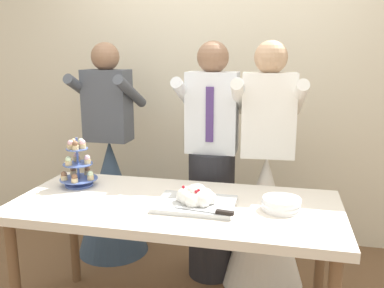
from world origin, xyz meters
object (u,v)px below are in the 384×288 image
Objects in this scene: person_groom at (212,176)px; dessert_table at (175,215)px; cupcake_stand at (78,166)px; plate_stack at (281,204)px; main_cake_tray at (196,199)px; person_bride at (265,204)px; person_guest at (111,182)px.

dessert_table is at bearing -98.51° from person_groom.
cupcake_stand reaches higher than plate_stack.
cupcake_stand is at bearing 173.80° from plate_stack.
main_cake_tray reaches higher than plate_stack.
plate_stack is at bearing -6.20° from cupcake_stand.
main_cake_tray is 0.75m from person_bride.
cupcake_stand is at bearing -82.43° from person_guest.
person_bride is at bearing 100.37° from plate_stack.
person_groom is (0.09, 0.62, 0.05)m from dessert_table.
person_bride is 1.23m from person_guest.
main_cake_tray is at bearing -87.38° from person_groom.
person_groom is at bearing 174.74° from person_bride.
cupcake_stand is 0.70× the size of main_cake_tray.
main_cake_tray is (0.78, -0.18, -0.08)m from cupcake_stand.
person_bride is (0.37, -0.03, -0.16)m from person_groom.
person_guest is (-0.87, 0.84, -0.23)m from main_cake_tray.
person_groom reaches higher than main_cake_tray.
main_cake_tray is 0.26× the size of person_bride.
person_groom is (-0.03, 0.66, -0.07)m from main_cake_tray.
person_bride reaches higher than dessert_table.
cupcake_stand is 1.24m from plate_stack.
person_groom is (0.75, 0.48, -0.15)m from cupcake_stand.
person_groom is at bearing -12.10° from person_guest.
dessert_table is 0.17m from main_cake_tray.
person_bride is (0.34, 0.63, -0.23)m from main_cake_tray.
cupcake_stand is 0.18× the size of person_guest.
main_cake_tray reaches higher than dessert_table.
plate_stack is at bearing 5.95° from main_cake_tray.
person_guest reaches higher than dessert_table.
cupcake_stand is 0.18× the size of person_groom.
main_cake_tray is 0.66m from person_groom.
dessert_table is at bearing -47.16° from person_guest.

